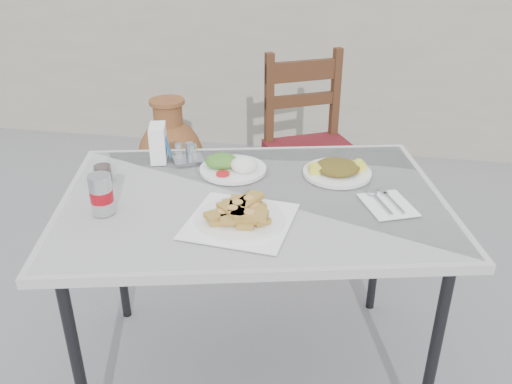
% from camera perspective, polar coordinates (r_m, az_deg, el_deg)
% --- Properties ---
extents(ground, '(80.00, 80.00, 0.00)m').
position_cam_1_polar(ground, '(2.24, 0.72, -19.14)').
color(ground, slate).
rests_on(ground, ground).
extents(cafe_table, '(1.45, 1.14, 0.78)m').
position_cam_1_polar(cafe_table, '(1.85, -0.32, -1.89)').
color(cafe_table, black).
rests_on(cafe_table, ground).
extents(pide_plate, '(0.34, 0.34, 0.06)m').
position_cam_1_polar(pide_plate, '(1.66, -1.70, -2.24)').
color(pide_plate, white).
rests_on(pide_plate, cafe_table).
extents(salad_rice_plate, '(0.25, 0.25, 0.06)m').
position_cam_1_polar(salad_rice_plate, '(1.99, -2.52, 2.81)').
color(salad_rice_plate, white).
rests_on(salad_rice_plate, cafe_table).
extents(salad_chopped_plate, '(0.25, 0.25, 0.05)m').
position_cam_1_polar(salad_chopped_plate, '(1.98, 8.55, 2.36)').
color(salad_chopped_plate, white).
rests_on(salad_chopped_plate, cafe_table).
extents(soda_can, '(0.07, 0.07, 0.13)m').
position_cam_1_polar(soda_can, '(1.76, -15.97, -0.22)').
color(soda_can, silver).
rests_on(soda_can, cafe_table).
extents(cola_glass, '(0.07, 0.07, 0.09)m').
position_cam_1_polar(cola_glass, '(1.99, -15.87, 2.28)').
color(cola_glass, white).
rests_on(cola_glass, cafe_table).
extents(napkin_holder, '(0.09, 0.13, 0.14)m').
position_cam_1_polar(napkin_holder, '(2.10, -10.24, 5.10)').
color(napkin_holder, white).
rests_on(napkin_holder, cafe_table).
extents(condiment_caddy, '(0.14, 0.13, 0.08)m').
position_cam_1_polar(condiment_caddy, '(2.08, -7.19, 3.83)').
color(condiment_caddy, silver).
rests_on(condiment_caddy, cafe_table).
extents(cutlery_napkin, '(0.21, 0.23, 0.01)m').
position_cam_1_polar(cutlery_napkin, '(1.82, 13.45, -1.06)').
color(cutlery_napkin, white).
rests_on(cutlery_napkin, cafe_table).
extents(chair, '(0.60, 0.60, 1.00)m').
position_cam_1_polar(chair, '(2.90, 5.85, 4.62)').
color(chair, '#34210E').
rests_on(chair, ground).
extents(terracotta_urn, '(0.40, 0.40, 0.69)m').
position_cam_1_polar(terracotta_urn, '(3.28, -8.91, 3.41)').
color(terracotta_urn, brown).
rests_on(terracotta_urn, ground).
extents(back_wall, '(6.00, 0.25, 1.20)m').
position_cam_1_polar(back_wall, '(4.17, 6.61, 12.78)').
color(back_wall, gray).
rests_on(back_wall, ground).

